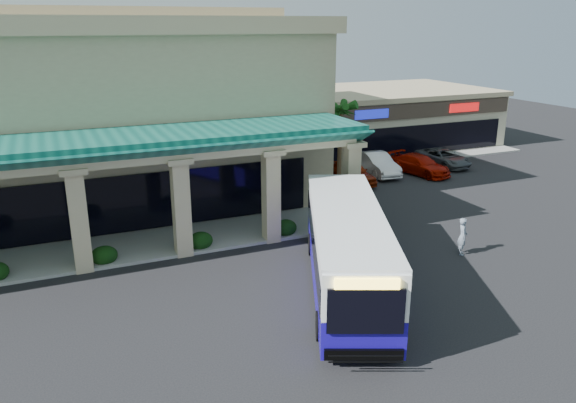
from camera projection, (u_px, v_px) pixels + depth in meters
name	position (u px, v px, depth m)	size (l,w,h in m)	color
ground	(285.00, 288.00, 23.37)	(110.00, 110.00, 0.00)	black
main_building	(50.00, 111.00, 32.58)	(30.80, 14.80, 11.35)	tan
arcade	(63.00, 201.00, 25.41)	(30.00, 6.20, 5.70)	#0D4E46
strip_mall	(363.00, 117.00, 50.44)	(22.50, 12.50, 4.90)	beige
palm_0	(340.00, 144.00, 35.21)	(2.40, 2.40, 6.60)	#124111
palm_1	(332.00, 140.00, 38.34)	(2.40, 2.40, 5.80)	#124111
broadleaf_tree	(277.00, 137.00, 42.09)	(2.60, 2.60, 4.81)	black
transit_bus	(347.00, 250.00, 22.87)	(2.82, 12.14, 3.39)	#1A0CA2
pedestrian	(463.00, 236.00, 26.58)	(0.66, 0.43, 1.80)	slate
car_silver	(351.00, 172.00, 38.51)	(1.80, 4.48, 1.53)	maroon
car_white	(377.00, 164.00, 40.72)	(1.67, 4.80, 1.58)	white
car_red	(420.00, 165.00, 40.81)	(1.97, 4.84, 1.41)	#970D00
car_gray	(443.00, 158.00, 43.16)	(2.19, 4.74, 1.32)	#43464B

